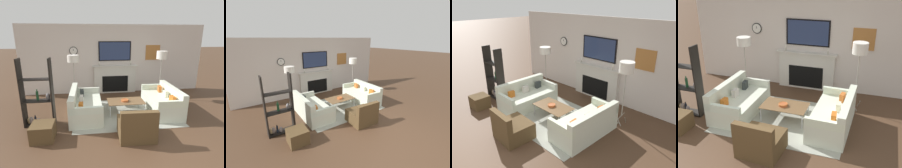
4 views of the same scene
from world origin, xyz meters
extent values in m
cube|color=beige|center=(0.00, 4.72, 1.35)|extent=(7.35, 0.07, 2.70)
cube|color=beige|center=(0.00, 4.61, 0.54)|extent=(1.69, 0.16, 1.09)
cube|color=black|center=(0.00, 4.52, 0.39)|extent=(1.05, 0.01, 0.65)
cube|color=beige|center=(0.00, 4.59, 1.11)|extent=(1.81, 0.22, 0.04)
cylinder|color=#B2AD9E|center=(-0.63, 4.56, 1.18)|extent=(0.04, 0.04, 0.10)
cylinder|color=white|center=(-0.63, 4.56, 1.27)|extent=(0.03, 0.03, 0.09)
cylinder|color=#B2AD9E|center=(0.63, 4.56, 1.18)|extent=(0.04, 0.04, 0.10)
cylinder|color=white|center=(0.63, 4.56, 1.27)|extent=(0.03, 0.03, 0.09)
cube|color=black|center=(0.00, 4.68, 1.69)|extent=(1.29, 0.04, 0.76)
cube|color=navy|center=(0.00, 4.66, 1.69)|extent=(1.20, 0.01, 0.68)
cylinder|color=black|center=(-1.60, 4.68, 1.71)|extent=(0.32, 0.02, 0.32)
cylinder|color=silver|center=(-1.60, 4.66, 1.71)|extent=(0.27, 0.00, 0.27)
cube|color=black|center=(-1.60, 4.66, 1.75)|extent=(0.01, 0.00, 0.07)
cube|color=#A96A31|center=(1.56, 4.68, 1.61)|extent=(0.59, 0.02, 0.59)
cube|color=gray|center=(0.00, 2.60, 0.01)|extent=(3.00, 2.16, 0.01)
cube|color=beige|center=(-1.15, 2.60, 0.21)|extent=(0.88, 1.75, 0.42)
cube|color=beige|center=(-1.51, 2.60, 0.60)|extent=(0.16, 1.75, 0.36)
cube|color=beige|center=(-1.15, 3.43, 0.51)|extent=(0.88, 0.10, 0.18)
cube|color=silver|center=(-1.15, 1.78, 0.51)|extent=(0.88, 0.10, 0.18)
cube|color=#2D3333|center=(-1.28, 3.12, 0.52)|extent=(0.12, 0.22, 0.21)
cube|color=beige|center=(-1.28, 2.60, 0.51)|extent=(0.11, 0.20, 0.20)
cube|color=#BB601E|center=(-1.28, 2.09, 0.51)|extent=(0.11, 0.19, 0.18)
cube|color=beige|center=(1.15, 2.60, 0.23)|extent=(0.87, 1.73, 0.46)
cube|color=beige|center=(1.48, 2.59, 0.61)|extent=(0.22, 1.71, 0.31)
cube|color=beige|center=(1.12, 1.80, 0.55)|extent=(0.82, 0.13, 0.18)
cube|color=beige|center=(1.18, 3.40, 0.55)|extent=(0.82, 0.13, 0.18)
cube|color=#C05E1D|center=(1.26, 2.10, 0.56)|extent=(0.11, 0.21, 0.20)
cube|color=beige|center=(1.27, 2.60, 0.55)|extent=(0.11, 0.20, 0.19)
cube|color=#BD6027|center=(1.29, 3.10, 0.56)|extent=(0.13, 0.21, 0.20)
cube|color=#503B21|center=(0.00, 1.30, 0.21)|extent=(0.85, 0.79, 0.41)
cube|color=#503B21|center=(-0.02, 0.99, 0.59)|extent=(0.82, 0.18, 0.35)
cube|color=brown|center=(0.03, 2.59, 0.38)|extent=(1.09, 0.63, 0.02)
cylinder|color=#B7B7BC|center=(-0.48, 2.32, 0.19)|extent=(0.02, 0.02, 0.38)
cylinder|color=#B7B7BC|center=(0.53, 2.32, 0.19)|extent=(0.02, 0.02, 0.38)
cylinder|color=#B7B7BC|center=(-0.48, 2.87, 0.19)|extent=(0.02, 0.02, 0.38)
cylinder|color=#B7B7BC|center=(0.53, 2.87, 0.19)|extent=(0.02, 0.02, 0.38)
cylinder|color=#B1542B|center=(-0.01, 2.56, 0.42)|extent=(0.21, 0.21, 0.05)
torus|color=#B76026|center=(-0.01, 2.56, 0.44)|extent=(0.22, 0.22, 0.02)
cylinder|color=#9E998E|center=(-1.44, 3.74, 0.13)|extent=(0.09, 0.23, 0.27)
cylinder|color=#9E998E|center=(-1.63, 3.78, 0.13)|extent=(0.17, 0.19, 0.27)
cylinder|color=#9E998E|center=(-1.57, 3.60, 0.13)|extent=(0.23, 0.07, 0.27)
cylinder|color=#9E998E|center=(-1.55, 3.71, 0.84)|extent=(0.02, 0.02, 1.17)
cylinder|color=white|center=(-1.55, 3.71, 1.54)|extent=(0.38, 0.38, 0.23)
cylinder|color=#9E998E|center=(1.65, 3.74, 0.13)|extent=(0.09, 0.23, 0.28)
cylinder|color=#9E998E|center=(1.47, 3.78, 0.13)|extent=(0.17, 0.19, 0.28)
cylinder|color=#9E998E|center=(1.53, 3.60, 0.13)|extent=(0.23, 0.07, 0.28)
cylinder|color=#9E998E|center=(1.55, 3.71, 0.87)|extent=(0.02, 0.02, 1.21)
cylinder|color=white|center=(1.55, 3.71, 1.62)|extent=(0.37, 0.37, 0.28)
cube|color=black|center=(-2.72, 2.17, 0.88)|extent=(0.04, 0.28, 1.77)
cube|color=black|center=(-1.99, 2.17, 0.88)|extent=(0.04, 0.28, 1.77)
cube|color=black|center=(-2.36, 2.17, 0.03)|extent=(0.77, 0.28, 0.02)
cube|color=black|center=(-2.36, 2.17, 0.68)|extent=(0.77, 0.28, 0.01)
cube|color=black|center=(-2.36, 2.17, 1.25)|extent=(0.77, 0.28, 0.02)
cylinder|color=black|center=(-2.48, 2.17, 0.13)|extent=(0.05, 0.05, 0.20)
cylinder|color=black|center=(-2.48, 2.17, 0.26)|extent=(0.02, 0.02, 0.05)
cylinder|color=#194223|center=(-2.38, 2.21, 0.80)|extent=(0.06, 0.06, 0.23)
cylinder|color=#194223|center=(-2.38, 2.21, 0.94)|extent=(0.03, 0.03, 0.06)
ellipsoid|color=slate|center=(-2.11, 2.18, 0.78)|extent=(0.10, 0.10, 0.18)
ellipsoid|color=tan|center=(-2.64, 2.18, 0.13)|extent=(0.09, 0.09, 0.18)
ellipsoid|color=gray|center=(-2.58, 2.17, 0.13)|extent=(0.11, 0.11, 0.20)
ellipsoid|color=gray|center=(-2.39, 2.12, 0.12)|extent=(0.10, 0.10, 0.18)
cube|color=#503B21|center=(-2.12, 1.45, 0.20)|extent=(0.50, 0.50, 0.39)
camera|label=1|loc=(-1.04, -2.23, 2.31)|focal=28.00mm
camera|label=2|loc=(-3.10, -1.96, 2.69)|focal=24.00mm
camera|label=3|loc=(4.07, -1.09, 3.24)|focal=35.00mm
camera|label=4|loc=(1.87, -2.57, 3.28)|focal=42.00mm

